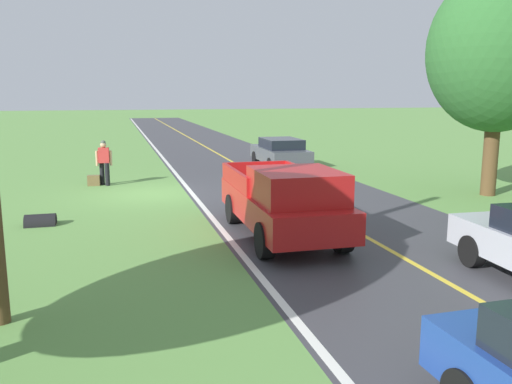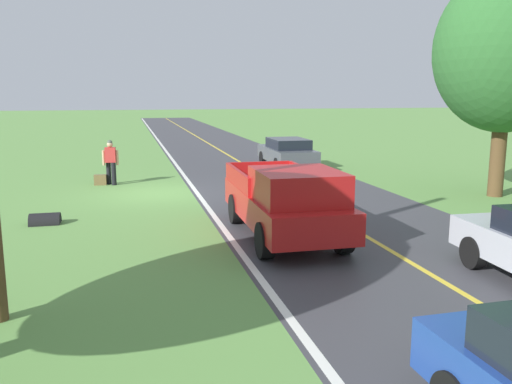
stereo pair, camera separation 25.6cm
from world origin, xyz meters
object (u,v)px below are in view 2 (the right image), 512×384
Objects in this scene: pickup_truck_passing at (287,200)px; tree_far_side_near at (506,51)px; hitchhiker_walking at (111,160)px; suitcase_carried at (100,180)px; sedan_near_oncoming at (287,152)px.

pickup_truck_passing is 10.18m from tree_far_side_near.
suitcase_carried is (0.43, 0.04, -0.78)m from hitchhiker_walking.
suitcase_carried is at bearing 5.83° from hitchhiker_walking.
suitcase_carried is at bearing -62.61° from pickup_truck_passing.
hitchhiker_walking reaches higher than suitcase_carried.
sedan_near_oncoming is (-8.52, -3.01, 0.55)m from suitcase_carried.
suitcase_carried is 0.10× the size of sedan_near_oncoming.
pickup_truck_passing is 1.23× the size of sedan_near_oncoming.
suitcase_carried is 9.05m from sedan_near_oncoming.
hitchhiker_walking is 0.23× the size of tree_far_side_near.
tree_far_side_near is 10.76m from sedan_near_oncoming.
suitcase_carried is 15.31m from tree_far_side_near.
tree_far_side_near is at bearing -157.52° from pickup_truck_passing.
pickup_truck_passing reaches higher than sedan_near_oncoming.
suitcase_carried is at bearing 19.44° from sedan_near_oncoming.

